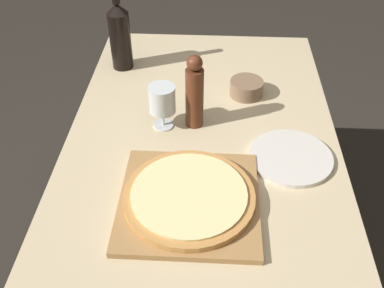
# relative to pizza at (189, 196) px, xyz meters

# --- Properties ---
(dining_table) EXTENTS (0.84, 1.60, 0.75)m
(dining_table) POSITION_rel_pizza_xyz_m (0.02, 0.15, -0.12)
(dining_table) COLOR #CCB78E
(dining_table) RESTS_ON ground_plane
(cutting_board) EXTENTS (0.36, 0.36, 0.02)m
(cutting_board) POSITION_rel_pizza_xyz_m (-0.00, 0.00, -0.02)
(cutting_board) COLOR #A87A47
(cutting_board) RESTS_ON dining_table
(pizza) EXTENTS (0.34, 0.34, 0.02)m
(pizza) POSITION_rel_pizza_xyz_m (0.00, 0.00, 0.00)
(pizza) COLOR #C68947
(pizza) RESTS_ON cutting_board
(wine_bottle) EXTENTS (0.08, 0.08, 0.31)m
(wine_bottle) POSITION_rel_pizza_xyz_m (-0.29, 0.68, 0.10)
(wine_bottle) COLOR black
(wine_bottle) RESTS_ON dining_table
(pepper_mill) EXTENTS (0.06, 0.06, 0.25)m
(pepper_mill) POSITION_rel_pizza_xyz_m (-0.00, 0.34, 0.09)
(pepper_mill) COLOR #5B2D19
(pepper_mill) RESTS_ON dining_table
(wine_glass) EXTENTS (0.08, 0.08, 0.15)m
(wine_glass) POSITION_rel_pizza_xyz_m (-0.10, 0.33, 0.07)
(wine_glass) COLOR silver
(wine_glass) RESTS_ON dining_table
(small_bowl) EXTENTS (0.11, 0.11, 0.05)m
(small_bowl) POSITION_rel_pizza_xyz_m (0.17, 0.52, -0.00)
(small_bowl) COLOR #84664C
(small_bowl) RESTS_ON dining_table
(dinner_plate) EXTENTS (0.24, 0.24, 0.01)m
(dinner_plate) POSITION_rel_pizza_xyz_m (0.29, 0.19, -0.02)
(dinner_plate) COLOR silver
(dinner_plate) RESTS_ON dining_table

